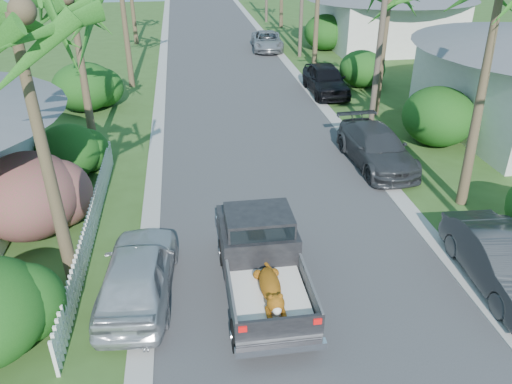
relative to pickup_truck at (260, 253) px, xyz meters
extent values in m
plane|color=#32521E|center=(1.27, -2.46, -1.01)|extent=(120.00, 120.00, 0.00)
cube|color=#38383A|center=(1.27, 22.54, -1.00)|extent=(8.00, 100.00, 0.02)
cube|color=#A5A39E|center=(-3.03, 22.54, -0.98)|extent=(0.60, 100.00, 0.06)
cube|color=#A5A39E|center=(5.57, 22.54, -0.98)|extent=(0.60, 100.00, 0.06)
cylinder|color=black|center=(-0.85, -2.21, -0.63)|extent=(0.28, 0.76, 0.76)
cylinder|color=black|center=(0.85, -2.21, -0.63)|extent=(0.28, 0.76, 0.76)
cylinder|color=black|center=(-0.85, 1.04, -0.63)|extent=(0.28, 0.76, 0.76)
cylinder|color=black|center=(0.85, 1.04, -0.63)|extent=(0.28, 0.76, 0.76)
cube|color=slate|center=(0.00, -1.56, -0.39)|extent=(1.90, 2.40, 0.24)
cube|color=slate|center=(-0.92, -1.56, -0.01)|extent=(0.06, 2.40, 0.55)
cube|color=slate|center=(0.92, -1.56, -0.01)|extent=(0.06, 2.40, 0.55)
cube|color=black|center=(0.00, -2.73, -0.03)|extent=(1.92, 0.08, 0.52)
cube|color=silver|center=(0.00, -2.89, -0.46)|extent=(1.98, 0.18, 0.18)
cube|color=red|center=(-0.80, -2.78, 0.09)|extent=(0.18, 0.05, 0.14)
cube|color=red|center=(0.80, -2.78, 0.09)|extent=(0.18, 0.05, 0.14)
cube|color=black|center=(0.00, 0.29, 0.04)|extent=(1.94, 1.65, 1.10)
cube|color=black|center=(0.00, 0.29, 0.77)|extent=(1.70, 1.35, 0.55)
cube|color=black|center=(0.00, -0.38, 0.74)|extent=(1.60, 0.05, 0.45)
cube|color=black|center=(0.00, 1.54, -0.11)|extent=(1.94, 1.20, 0.80)
cube|color=white|center=(0.00, -1.56, -0.19)|extent=(1.70, 2.10, 0.16)
ellipsoid|color=orange|center=(0.00, -1.46, 0.11)|extent=(0.48, 1.25, 0.43)
sphere|color=orange|center=(0.00, -2.21, 0.19)|extent=(0.40, 0.40, 0.40)
ellipsoid|color=white|center=(0.00, -1.46, 0.01)|extent=(0.32, 0.86, 0.18)
imported|color=#2D2F32|center=(6.27, -0.92, -0.29)|extent=(1.74, 4.42, 1.43)
imported|color=#333539|center=(5.72, 6.84, -0.29)|extent=(2.24, 5.05, 1.44)
imported|color=black|center=(6.27, 16.38, -0.19)|extent=(1.96, 4.80, 1.63)
imported|color=#9E9FA4|center=(4.87, 28.02, -0.34)|extent=(2.63, 4.99, 1.34)
imported|color=silver|center=(-3.15, -0.06, -0.27)|extent=(2.11, 4.50, 1.49)
cone|color=brown|center=(-4.93, 0.54, 2.49)|extent=(0.36, 0.71, 7.01)
cone|color=brown|center=(-5.53, 9.54, 2.09)|extent=(0.36, 0.61, 6.21)
cone|color=brown|center=(-4.73, 19.54, 2.99)|extent=(0.36, 0.36, 8.00)
cone|color=brown|center=(-5.23, 31.54, 2.24)|extent=(0.36, 0.75, 6.51)
cone|color=brown|center=(7.57, 3.54, 2.74)|extent=(0.36, 0.73, 7.51)
cone|color=brown|center=(7.87, 12.54, 1.99)|extent=(0.36, 0.54, 6.01)
cone|color=brown|center=(7.47, 23.54, 3.09)|extent=(0.36, 0.36, 8.20)
ellipsoid|color=#B81A55|center=(-6.53, 3.54, 0.29)|extent=(3.00, 3.30, 2.60)
ellipsoid|color=#144513|center=(-6.13, 7.54, -0.01)|extent=(2.40, 2.64, 2.00)
ellipsoid|color=#144513|center=(-6.73, 15.54, 0.19)|extent=(3.20, 3.52, 2.40)
ellipsoid|color=#144513|center=(9.07, 8.54, 0.24)|extent=(3.00, 3.30, 2.50)
ellipsoid|color=#144513|center=(8.77, 17.54, 0.04)|extent=(2.60, 2.86, 2.10)
ellipsoid|color=#144513|center=(9.27, 27.54, 0.29)|extent=(3.20, 3.52, 2.60)
cube|color=white|center=(-4.73, 3.04, -0.51)|extent=(0.10, 11.00, 1.00)
cube|color=silver|center=(14.27, 27.54, 0.79)|extent=(9.00, 8.00, 3.60)
cylinder|color=brown|center=(6.87, 10.54, 3.49)|extent=(0.26, 0.26, 9.00)
camera|label=1|loc=(-1.65, -10.51, 7.49)|focal=35.00mm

